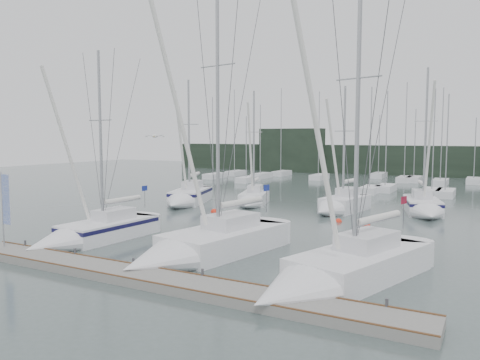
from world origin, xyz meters
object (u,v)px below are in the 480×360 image
buoy_b (366,225)px  sailboat_near_left (87,234)px  sailboat_mid_b (252,200)px  sailboat_mid_c (338,206)px  sailboat_near_right (331,275)px  buoy_a (239,218)px  buoy_d (338,222)px  sailboat_mid_d (425,208)px  sailboat_mid_a (186,198)px  buoy_c (214,212)px  sailboat_near_center (195,249)px  dock_banner (5,203)px

buoy_b → sailboat_near_left: bearing=-133.7°
sailboat_mid_b → sailboat_mid_c: bearing=-19.7°
sailboat_near_right → buoy_a: bearing=148.9°
sailboat_near_right → buoy_d: size_ratio=28.82×
sailboat_near_left → sailboat_mid_d: size_ratio=0.98×
sailboat_near_right → sailboat_mid_a: sailboat_near_right is taller
buoy_b → buoy_c: bearing=-178.3°
sailboat_mid_a → buoy_d: sailboat_mid_a is taller
sailboat_near_center → buoy_a: size_ratio=30.88×
sailboat_near_center → buoy_b: sailboat_near_center is taller
sailboat_near_center → sailboat_mid_d: size_ratio=1.35×
sailboat_mid_d → sailboat_mid_a: bearing=176.8°
sailboat_near_center → sailboat_near_left: bearing=-169.5°
sailboat_mid_a → buoy_b: sailboat_mid_a is taller
sailboat_mid_c → buoy_d: size_ratio=21.69×
sailboat_mid_c → buoy_a: size_ratio=20.32×
sailboat_mid_d → buoy_b: bearing=-131.6°
sailboat_mid_a → sailboat_mid_d: (21.03, 4.46, -0.05)m
sailboat_mid_d → buoy_d: (-5.46, -6.31, -0.62)m
sailboat_mid_d → buoy_d: sailboat_mid_d is taller
sailboat_mid_a → buoy_a: 8.86m
sailboat_mid_b → buoy_c: size_ratio=19.57×
sailboat_mid_a → sailboat_mid_c: bearing=-8.5°
sailboat_mid_c → sailboat_near_left: bearing=-109.1°
sailboat_mid_b → sailboat_mid_c: (8.46, -0.34, 0.08)m
buoy_c → buoy_d: 10.90m
buoy_d → sailboat_near_center: bearing=-103.3°
sailboat_mid_c → buoy_c: sailboat_mid_c is taller
sailboat_near_center → buoy_b: size_ratio=29.62×
sailboat_mid_b → sailboat_mid_a: bearing=-173.7°
sailboat_mid_c → sailboat_mid_d: size_ratio=0.89×
sailboat_near_center → sailboat_mid_d: (8.90, 20.91, -0.00)m
sailboat_near_left → buoy_b: size_ratio=21.43×
buoy_c → buoy_d: buoy_c is taller
dock_banner → sailboat_near_right: bearing=4.6°
buoy_b → buoy_c: size_ratio=1.01×
sailboat_near_left → buoy_b: 19.80m
sailboat_near_center → sailboat_mid_b: 20.03m
buoy_a → buoy_d: (7.63, 2.01, 0.00)m
sailboat_near_right → buoy_a: 18.25m
buoy_b → sailboat_mid_c: bearing=129.0°
buoy_a → sailboat_mid_b: bearing=108.2°
sailboat_mid_a → sailboat_mid_b: (5.83, 2.56, -0.13)m
sailboat_mid_b → dock_banner: (-3.68, -22.97, 2.34)m
buoy_c → sailboat_mid_b: bearing=77.3°
sailboat_mid_d → buoy_c: 17.76m
sailboat_near_left → sailboat_near_right: bearing=-0.9°
buoy_a → buoy_c: 3.54m
sailboat_mid_a → sailboat_mid_b: sailboat_mid_a is taller
sailboat_mid_b → sailboat_mid_d: 15.32m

